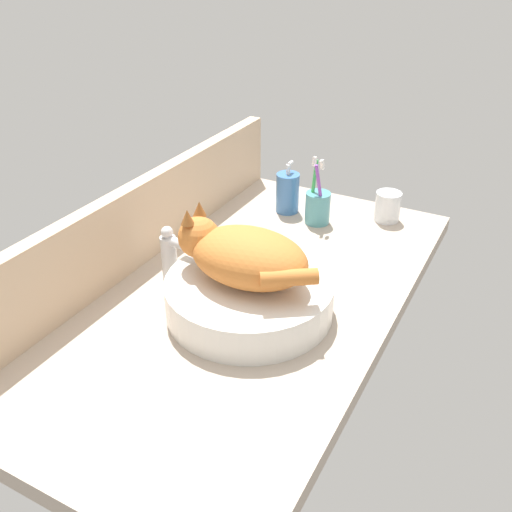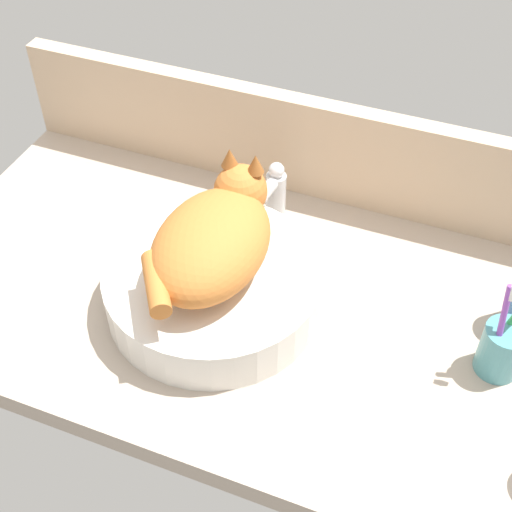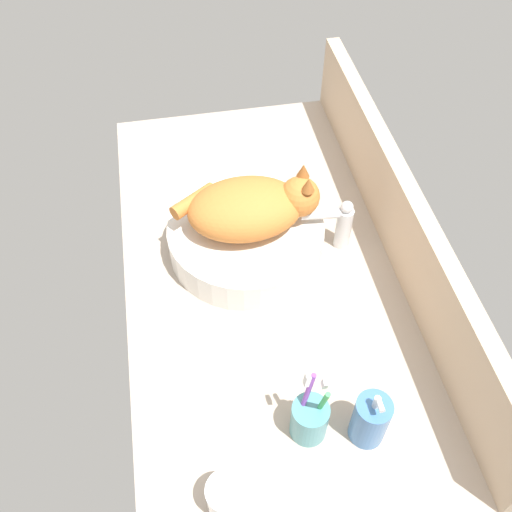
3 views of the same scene
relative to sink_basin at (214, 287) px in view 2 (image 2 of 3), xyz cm
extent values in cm
cube|color=#B2A08E|center=(6.06, 3.56, -5.88)|extent=(118.33, 63.38, 4.00)
cube|color=#CCAD8C|center=(6.06, 33.45, 6.01)|extent=(118.33, 3.60, 19.78)
cylinder|color=silver|center=(0.00, 0.00, 0.00)|extent=(35.10, 35.10, 7.77)
ellipsoid|color=#CC7533|center=(0.00, 0.00, 9.38)|extent=(17.07, 25.05, 11.00)
sphere|color=#CC7533|center=(0.03, 11.87, 10.88)|extent=(8.80, 8.80, 8.80)
cone|color=#995726|center=(-2.16, 12.88, 16.28)|extent=(2.80, 2.80, 3.20)
cone|color=#995726|center=(2.24, 12.87, 16.28)|extent=(2.80, 2.80, 3.20)
cylinder|color=#CC7533|center=(-3.85, -10.61, 9.88)|extent=(8.83, 10.90, 3.20)
cylinder|color=silver|center=(2.53, 22.05, 1.62)|extent=(3.60, 3.60, 11.00)
cylinder|color=silver|center=(1.96, 17.08, 6.52)|extent=(3.33, 10.19, 2.20)
sphere|color=silver|center=(2.53, 22.05, 8.32)|extent=(2.80, 2.80, 2.80)
cylinder|color=teal|center=(45.05, 3.22, 0.48)|extent=(6.72, 6.72, 8.72)
cylinder|color=purple|center=(43.80, 2.53, 5.02)|extent=(2.36, 3.57, 16.94)
cylinder|color=green|center=(44.96, 5.18, 5.02)|extent=(4.49, 1.07, 16.81)
camera|label=1|loc=(-85.91, -47.51, 67.42)|focal=40.00mm
camera|label=2|loc=(34.67, -69.81, 84.84)|focal=50.00mm
camera|label=3|loc=(84.77, -13.49, 96.83)|focal=40.00mm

